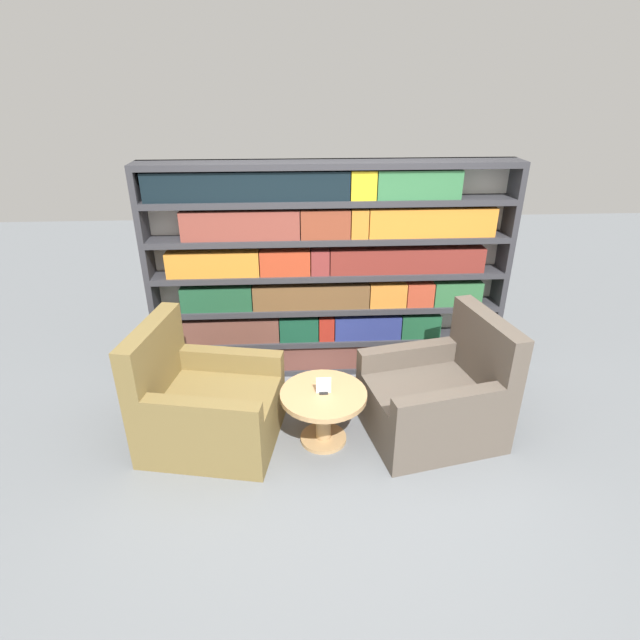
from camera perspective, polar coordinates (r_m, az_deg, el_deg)
name	(u,v)px	position (r m, az deg, el deg)	size (l,w,h in m)	color
ground_plane	(342,466)	(3.72, 2.56, -16.38)	(14.00, 14.00, 0.00)	slate
bookshelf	(327,274)	(4.41, 0.79, 5.28)	(3.13, 0.30, 1.91)	silver
armchair_left	(205,406)	(3.87, -12.99, -9.55)	(1.08, 0.97, 0.95)	olive
armchair_right	(438,398)	(3.96, 13.32, -8.68)	(1.09, 0.98, 0.95)	brown
coffee_table	(323,406)	(3.76, 0.40, -9.84)	(0.64, 0.64, 0.43)	tan
table_sign	(324,387)	(3.66, 0.41, -7.62)	(0.11, 0.06, 0.13)	black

